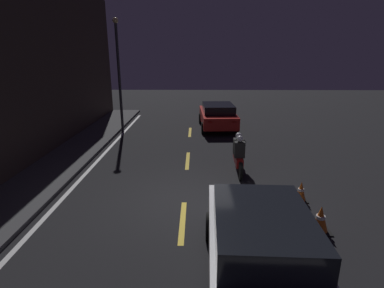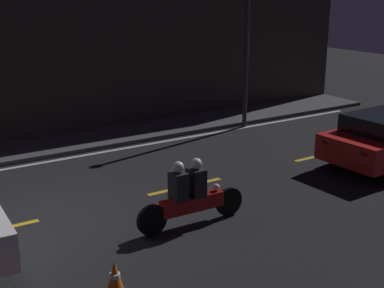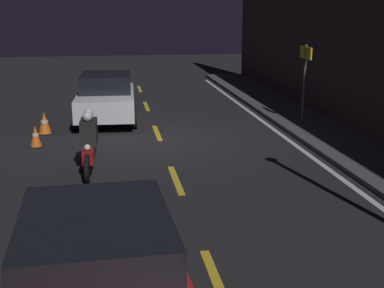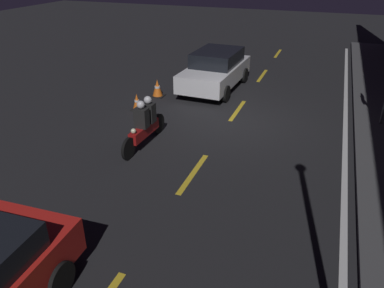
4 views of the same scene
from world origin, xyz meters
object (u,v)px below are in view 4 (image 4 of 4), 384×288
at_px(traffic_cone_near, 157,88).
at_px(motorcycle, 145,124).
at_px(sedan_white, 216,69).
at_px(traffic_cone_mid, 137,102).

bearing_deg(traffic_cone_near, motorcycle, 20.40).
height_order(sedan_white, motorcycle, sedan_white).
bearing_deg(traffic_cone_near, sedan_white, 133.15).
xyz_separation_m(traffic_cone_near, traffic_cone_mid, (1.54, -0.06, -0.03)).
bearing_deg(sedan_white, traffic_cone_mid, -27.76).
height_order(sedan_white, traffic_cone_near, sedan_white).
distance_m(motorcycle, traffic_cone_near, 4.09).
relative_size(motorcycle, traffic_cone_near, 3.67).
bearing_deg(traffic_cone_mid, sedan_white, 150.05).
bearing_deg(traffic_cone_mid, motorcycle, 33.08).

